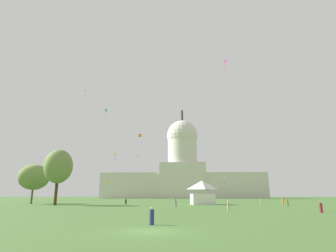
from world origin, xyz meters
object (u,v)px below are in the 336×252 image
kite_gold_low (109,182)px  kite_blue_mid (137,157)px  kite_violet_low (225,183)px  kite_orange_mid (140,135)px  kite_white_low (194,173)px  person_black_front_left (126,202)px  kite_pink_low (229,176)px  tree_west_far (58,166)px  person_orange_deep_crowd (283,202)px  kite_green_high (223,115)px  person_tan_lawn_far_right (228,206)px  kite_yellow_low (115,155)px  event_tent (202,192)px  person_maroon_mid_right (321,208)px  kite_lime_mid (84,92)px  tree_west_near (34,177)px  person_tan_aisle_center (261,202)px  kite_magenta_high (225,64)px  person_olive_front_center (287,203)px  kite_turquoise_high (106,112)px  person_grey_back_left (176,203)px  capitol_building (183,173)px  person_navy_back_right (152,217)px

kite_gold_low → kite_blue_mid: 20.81m
kite_violet_low → kite_blue_mid: size_ratio=0.92×
kite_orange_mid → kite_white_low: bearing=116.4°
person_black_front_left → kite_pink_low: size_ratio=0.62×
tree_west_far → person_orange_deep_crowd: 57.94m
kite_green_high → person_tan_lawn_far_right: bearing=-30.0°
person_tan_lawn_far_right → kite_yellow_low: bearing=-2.6°
event_tent → person_maroon_mid_right: 36.67m
event_tent → kite_lime_mid: size_ratio=2.54×
person_black_front_left → kite_lime_mid: (-15.17, 3.29, 33.25)m
tree_west_near → person_black_front_left: tree_west_near is taller
person_orange_deep_crowd → kite_yellow_low: (-51.44, 29.21, 16.43)m
tree_west_far → kite_lime_mid: size_ratio=5.17×
tree_west_far → person_tan_aisle_center: bearing=11.5°
person_maroon_mid_right → person_tan_lawn_far_right: bearing=131.3°
tree_west_far → person_tan_lawn_far_right: tree_west_far is taller
tree_west_far → person_tan_aisle_center: tree_west_far is taller
kite_gold_low → kite_blue_mid: kite_blue_mid is taller
person_black_front_left → kite_white_low: (21.72, 77.55, 13.55)m
kite_pink_low → kite_magenta_high: size_ratio=0.64×
event_tent → kite_pink_low: 86.77m
person_olive_front_center → kite_lime_mid: (-54.45, 13.69, 33.27)m
kite_turquoise_high → kite_yellow_low: (5.27, -2.60, -18.38)m
kite_blue_mid → kite_yellow_low: 41.60m
kite_turquoise_high → kite_yellow_low: 19.30m
person_tan_aisle_center → kite_lime_mid: size_ratio=0.59×
tree_west_far → kite_orange_mid: bearing=68.3°
person_grey_back_left → kite_lime_mid: (-29.12, 19.03, 33.16)m
person_black_front_left → kite_blue_mid: kite_blue_mid is taller
kite_magenta_high → kite_lime_mid: 44.70m
tree_west_far → person_grey_back_left: size_ratio=8.11×
person_orange_deep_crowd → kite_blue_mid: kite_blue_mid is taller
capitol_building → person_black_front_left: 137.42m
person_black_front_left → person_tan_lawn_far_right: bearing=160.8°
capitol_building → tree_west_near: bearing=-108.0°
person_grey_back_left → kite_yellow_low: (-24.27, 43.01, 16.46)m
kite_blue_mid → kite_yellow_low: kite_blue_mid is taller
person_tan_lawn_far_right → person_navy_back_right: 24.53m
kite_pink_low → kite_yellow_low: bearing=77.1°
person_black_front_left → kite_turquoise_high: kite_turquoise_high is taller
kite_magenta_high → kite_blue_mid: size_ratio=1.54×
kite_turquoise_high → person_tan_lawn_far_right: bearing=-165.3°
person_orange_deep_crowd → kite_pink_low: size_ratio=0.72×
tree_west_near → person_tan_aisle_center: size_ratio=7.44×
kite_magenta_high → kite_green_high: size_ratio=2.35×
event_tent → kite_orange_mid: 42.71m
tree_west_near → person_grey_back_left: 46.01m
tree_west_near → person_maroon_mid_right: size_ratio=7.77×
tree_west_near → kite_gold_low: size_ratio=8.01×
person_grey_back_left → kite_gold_low: 97.13m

